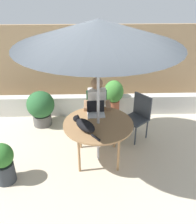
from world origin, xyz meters
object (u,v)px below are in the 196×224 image
Objects in this scene: chair_occupied at (97,109)px; potted_plant_near_fence at (114,95)px; patio_umbrella at (98,32)px; person_seated at (97,106)px; patio_table at (98,126)px; cat at (84,125)px; chair_empty at (139,114)px; potted_plant_by_chair at (3,162)px; laptop at (96,110)px; potted_plant_corner at (41,107)px.

chair_occupied is 0.76m from potted_plant_near_fence.
patio_umbrella is 1.93× the size of person_seated.
cat is at bearing -140.93° from patio_table.
potted_plant_near_fence is at bearing 115.61° from chair_empty.
potted_plant_near_fence is (-0.40, 0.84, -0.01)m from chair_empty.
potted_plant_by_chair is (-1.46, -0.49, -1.80)m from patio_umbrella.
chair_occupied is at bearing -121.14° from potted_plant_near_fence.
potted_plant_by_chair is (-1.85, -1.99, -0.13)m from potted_plant_near_fence.
person_seated is (-0.80, 0.04, 0.17)m from chair_empty.
cat is (-0.22, -0.18, -1.35)m from patio_umbrella.
chair_occupied is at bearing 86.71° from laptop.
chair_empty is at bearing 22.91° from laptop.
chair_occupied is 1.00× the size of chair_empty.
potted_plant_near_fence reaches higher than potted_plant_by_chair.
chair_empty is 1.35m from cat.
chair_occupied reaches higher than potted_plant_near_fence.
potted_plant_near_fence is at bearing 70.47° from laptop.
patio_table is 0.49× the size of patio_umbrella.
laptop reaches higher than cat.
chair_empty is at bearing -14.32° from potted_plant_corner.
person_seated reaches higher than potted_plant_corner.
potted_plant_by_chair is at bearing -161.57° from patio_table.
potted_plant_corner is at bearing 165.68° from chair_empty.
chair_empty is 2.54m from potted_plant_by_chair.
chair_occupied is at bearing 77.93° from cat.
cat is (-0.19, -0.49, 0.02)m from laptop.
potted_plant_near_fence is (0.39, 0.65, -0.01)m from chair_occupied.
person_seated reaches higher than cat.
cat is (-0.22, -1.03, 0.31)m from chair_occupied.
laptop is 1.30m from potted_plant_near_fence.
patio_umbrella reaches higher than person_seated.
cat is at bearing -104.14° from person_seated.
potted_plant_corner is (-0.94, 1.34, -0.40)m from cat.
patio_umbrella is 2.68× the size of chair_occupied.
laptop reaches higher than chair_empty.
patio_table is at bearing -104.60° from potted_plant_near_fence.
chair_occupied is 0.62m from laptop.
chair_occupied is 0.72× the size of person_seated.
patio_umbrella is at bearing -90.00° from person_seated.
chair_empty is at bearing -64.39° from potted_plant_near_fence.
chair_empty is 1.60× the size of cat.
person_seated is 0.92m from cat.
chair_occupied reaches higher than potted_plant_by_chair.
patio_umbrella reaches higher than chair_empty.
chair_occupied is 2.80× the size of laptop.
patio_umbrella is 1.64m from person_seated.
laptop is at bearing -157.09° from chair_empty.
patio_umbrella is 7.50× the size of laptop.
cat reaches higher than patio_table.
patio_umbrella is at bearing -84.25° from laptop.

